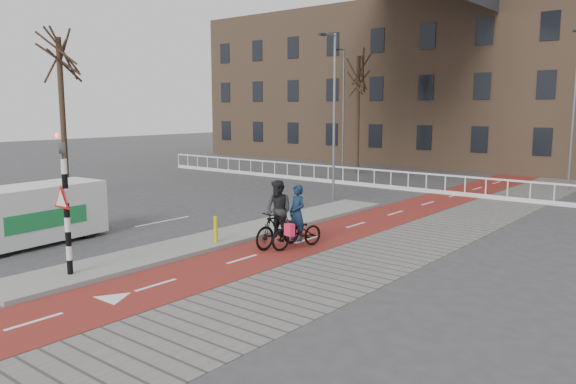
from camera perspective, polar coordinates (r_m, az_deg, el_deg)
The scene contains 16 objects.
ground at distance 15.77m, azimuth -13.76°, elevation -7.26°, with size 120.00×120.00×0.00m, color #38383A.
bike_lane at distance 22.29m, azimuth 9.65°, elevation -2.50°, with size 2.50×60.00×0.01m, color maroon.
sidewalk at distance 21.09m, azimuth 16.30°, elevation -3.35°, with size 3.00×60.00×0.01m, color slate.
curb_island at distance 18.83m, azimuth -5.35°, elevation -4.28°, with size 1.80×16.00×0.12m, color gray.
traffic_signal at distance 14.76m, azimuth -21.69°, elevation -0.78°, with size 0.80×0.80×3.68m.
bollard at distance 17.47m, azimuth -7.36°, elevation -3.77°, with size 0.12×0.12×0.80m, color #D0C40B.
cyclist_near at distance 16.97m, azimuth 0.93°, elevation -3.59°, with size 1.07×1.96×1.94m.
cyclist_far at distance 17.04m, azimuth -0.97°, elevation -2.84°, with size 0.93×1.97×2.07m.
van at distance 19.23m, azimuth -24.47°, elevation -1.98°, with size 2.10×4.43×1.84m.
railing at distance 31.49m, azimuth 5.60°, elevation 1.35°, with size 28.00×0.10×0.99m.
townhouse_row at distance 43.97m, azimuth 19.13°, elevation 12.76°, with size 46.00×10.00×15.90m.
tree_left at distance 28.47m, azimuth -21.90°, elevation 6.92°, with size 0.26×0.26×7.44m, color #302115.
tree_mid at distance 36.70m, azimuth 7.09°, elevation 7.73°, with size 0.25×0.25×7.50m, color #302115.
streetlight_near at distance 25.76m, azimuth 4.71°, elevation 7.47°, with size 0.12×0.12×7.51m, color slate.
streetlight_left at distance 39.12m, azimuth 5.65°, elevation 8.32°, with size 0.12×0.12×8.20m, color slate.
streetlight_right at distance 32.05m, azimuth 27.03°, elevation 7.27°, with size 0.12×0.12×8.06m, color slate.
Camera 1 is at (12.15, -9.12, 4.23)m, focal length 35.00 mm.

